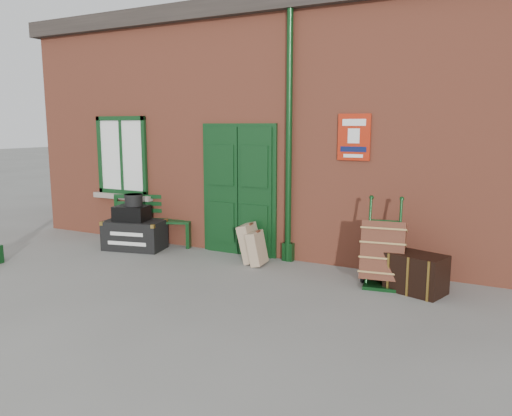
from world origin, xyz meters
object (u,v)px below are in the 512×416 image
Objects in this scene: porter_trolley at (383,252)px; dark_trunk at (416,273)px; bench at (152,219)px; houdini_trunk at (135,235)px.

dark_trunk is (0.48, -0.10, -0.21)m from porter_trolley.
porter_trolley reaches higher than bench.
bench is 1.53× the size of houdini_trunk.
dark_trunk is (4.92, -0.54, -0.22)m from bench.
houdini_trunk is 4.97m from dark_trunk.
porter_trolley is (4.44, -0.44, -0.01)m from bench.
bench is at bearing 71.69° from houdini_trunk.
dark_trunk is at bearing -13.80° from houdini_trunk.
bench is 0.50m from houdini_trunk.
bench is 2.21× the size of dark_trunk.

